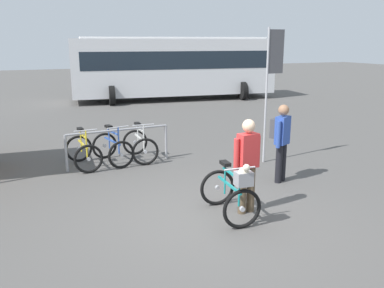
# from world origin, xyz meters

# --- Properties ---
(ground_plane) EXTENTS (80.00, 80.00, 0.00)m
(ground_plane) POSITION_xyz_m (0.00, 0.00, 0.00)
(ground_plane) COLOR #514F4C
(bike_rack_rail) EXTENTS (2.50, 0.23, 0.88)m
(bike_rack_rail) POSITION_xyz_m (-0.68, 3.58, 0.64)
(bike_rack_rail) COLOR #99999E
(bike_rack_rail) RESTS_ON ground
(racked_bike_yellow) EXTENTS (0.74, 1.13, 0.97)m
(racked_bike_yellow) POSITION_xyz_m (-1.50, 3.70, 0.37)
(racked_bike_yellow) COLOR black
(racked_bike_yellow) RESTS_ON ground
(racked_bike_blue) EXTENTS (0.85, 1.19, 0.97)m
(racked_bike_blue) POSITION_xyz_m (-0.80, 3.75, 0.37)
(racked_bike_blue) COLOR black
(racked_bike_blue) RESTS_ON ground
(racked_bike_white) EXTENTS (0.69, 1.10, 0.97)m
(racked_bike_white) POSITION_xyz_m (-0.10, 3.80, 0.37)
(racked_bike_white) COLOR black
(racked_bike_white) RESTS_ON ground
(featured_bicycle) EXTENTS (0.74, 1.23, 1.09)m
(featured_bicycle) POSITION_xyz_m (0.33, -0.22, 0.49)
(featured_bicycle) COLOR black
(featured_bicycle) RESTS_ON ground
(person_with_featured_bike) EXTENTS (0.53, 0.24, 1.64)m
(person_with_featured_bike) POSITION_xyz_m (0.69, -0.07, 0.91)
(person_with_featured_bike) COLOR brown
(person_with_featured_bike) RESTS_ON ground
(pedestrian_with_backpack) EXTENTS (0.47, 0.43, 1.64)m
(pedestrian_with_backpack) POSITION_xyz_m (2.16, 1.07, 0.94)
(pedestrian_with_backpack) COLOR black
(pedestrian_with_backpack) RESTS_ON ground
(bus_distant) EXTENTS (10.22, 4.16, 3.08)m
(bus_distant) POSITION_xyz_m (4.55, 13.81, 1.74)
(bus_distant) COLOR silver
(bus_distant) RESTS_ON ground
(banner_flag) EXTENTS (0.45, 0.05, 3.20)m
(banner_flag) POSITION_xyz_m (2.76, 2.41, 2.23)
(banner_flag) COLOR #B2B2B7
(banner_flag) RESTS_ON ground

